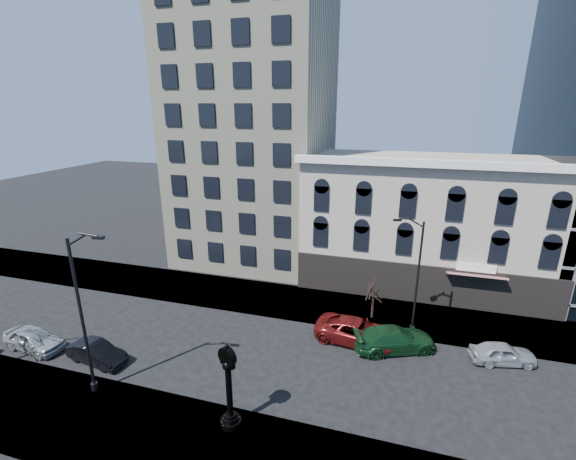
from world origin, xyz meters
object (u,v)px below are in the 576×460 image
(car_near_a, at_px, (34,339))
(car_near_b, at_px, (97,353))
(street_lamp_near, at_px, (85,273))
(street_clock, at_px, (229,389))

(car_near_a, relative_size, car_near_b, 1.08)
(street_lamp_near, distance_m, car_near_b, 7.97)
(street_clock, height_order, car_near_a, street_clock)
(street_lamp_near, relative_size, car_near_b, 2.42)
(street_clock, height_order, car_near_b, street_clock)
(street_lamp_near, xyz_separation_m, car_near_a, (-7.98, 2.28, -7.08))
(street_clock, relative_size, car_near_a, 1.09)
(street_clock, height_order, street_lamp_near, street_lamp_near)
(street_lamp_near, distance_m, car_near_a, 10.91)
(car_near_b, bearing_deg, street_lamp_near, -123.67)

